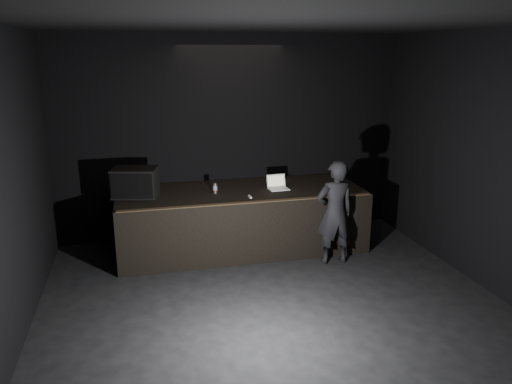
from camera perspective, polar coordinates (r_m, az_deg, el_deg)
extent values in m
plane|color=black|center=(6.14, 3.77, -15.63)|extent=(7.00, 7.00, 0.00)
cube|color=black|center=(8.76, -2.88, 6.26)|extent=(6.00, 0.10, 3.50)
cube|color=black|center=(5.25, 4.49, 19.02)|extent=(6.00, 7.00, 0.04)
cube|color=black|center=(8.34, -1.76, -3.10)|extent=(4.00, 1.50, 1.00)
cube|color=brown|center=(7.52, -0.67, -1.16)|extent=(3.92, 0.10, 0.01)
cube|color=black|center=(8.02, -13.64, 1.10)|extent=(0.77, 0.62, 0.45)
cube|color=black|center=(7.79, -14.05, 0.64)|extent=(0.63, 0.17, 0.39)
cylinder|color=black|center=(8.55, -12.55, 0.58)|extent=(0.71, 0.52, 0.02)
cube|color=silver|center=(8.23, 2.62, 0.34)|extent=(0.33, 0.24, 0.02)
cube|color=silver|center=(8.23, 2.62, 0.41)|extent=(0.28, 0.15, 0.00)
cube|color=silver|center=(8.33, 2.30, 1.32)|extent=(0.32, 0.09, 0.21)
cube|color=#D68C3E|center=(8.32, 2.31, 1.31)|extent=(0.28, 0.06, 0.17)
cylinder|color=silver|center=(8.01, -4.69, 0.44)|extent=(0.07, 0.07, 0.17)
cylinder|color=navy|center=(8.01, -4.69, 0.48)|extent=(0.07, 0.07, 0.07)
cylinder|color=maroon|center=(8.02, -4.69, 0.19)|extent=(0.07, 0.07, 0.01)
cylinder|color=white|center=(8.56, 3.44, 1.19)|extent=(0.07, 0.07, 0.09)
cube|color=silver|center=(7.78, -0.71, -0.53)|extent=(0.04, 0.14, 0.03)
imported|color=black|center=(7.74, 9.01, -2.34)|extent=(0.60, 0.39, 1.63)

